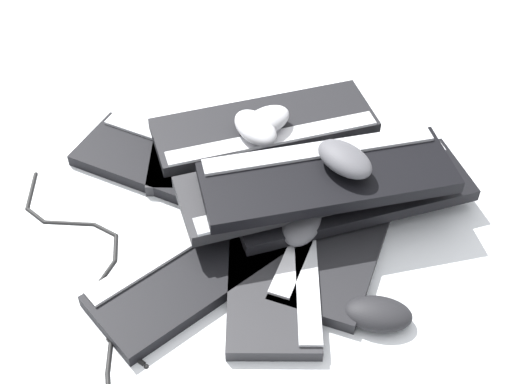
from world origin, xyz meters
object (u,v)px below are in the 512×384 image
(keyboard_2, at_px, (344,220))
(mouse_1, at_px, (266,121))
(keyboard_1, at_px, (274,246))
(mouse_2, at_px, (255,128))
(mouse_0, at_px, (302,222))
(mouse_4, at_px, (378,314))
(keyboard_6, at_px, (303,185))
(keyboard_3, at_px, (263,164))
(keyboard_4, at_px, (185,170))
(mouse_3, at_px, (345,159))
(keyboard_7, at_px, (265,127))
(keyboard_8, at_px, (327,176))
(keyboard_0, at_px, (212,259))
(keyboard_5, at_px, (350,192))

(keyboard_2, xyz_separation_m, mouse_1, (-0.03, -0.24, 0.07))
(keyboard_1, bearing_deg, mouse_2, -124.97)
(mouse_0, xyz_separation_m, mouse_1, (-0.11, -0.21, 0.03))
(mouse_1, bearing_deg, mouse_0, -117.38)
(mouse_4, bearing_deg, keyboard_6, 123.06)
(keyboard_6, bearing_deg, mouse_2, -103.19)
(keyboard_3, distance_m, mouse_2, 0.07)
(keyboard_4, height_order, mouse_3, mouse_3)
(keyboard_1, height_order, keyboard_6, keyboard_6)
(keyboard_6, bearing_deg, keyboard_1, 17.92)
(mouse_3, bearing_deg, keyboard_7, 172.45)
(keyboard_8, height_order, mouse_4, keyboard_8)
(keyboard_0, xyz_separation_m, keyboard_7, (-0.28, -0.17, 0.03))
(keyboard_3, xyz_separation_m, keyboard_7, (-0.06, -0.05, 0.03))
(keyboard_2, distance_m, mouse_2, 0.25)
(keyboard_7, height_order, mouse_1, mouse_1)
(keyboard_6, bearing_deg, mouse_1, -111.62)
(keyboard_2, height_order, mouse_3, mouse_3)
(keyboard_8, xyz_separation_m, mouse_1, (-0.04, -0.20, -0.02))
(mouse_1, bearing_deg, keyboard_2, -96.49)
(keyboard_5, distance_m, mouse_0, 0.12)
(keyboard_8, relative_size, mouse_1, 4.14)
(keyboard_0, distance_m, keyboard_2, 0.25)
(keyboard_1, distance_m, keyboard_3, 0.21)
(keyboard_5, xyz_separation_m, keyboard_8, (0.05, -0.02, 0.06))
(keyboard_2, xyz_separation_m, keyboard_5, (-0.04, -0.02, 0.03))
(keyboard_2, relative_size, keyboard_4, 0.99)
(keyboard_7, distance_m, mouse_1, 0.04)
(keyboard_8, xyz_separation_m, mouse_0, (0.07, 0.01, -0.05))
(keyboard_1, distance_m, keyboard_5, 0.18)
(keyboard_4, bearing_deg, mouse_4, 91.67)
(keyboard_1, relative_size, mouse_1, 3.85)
(mouse_0, bearing_deg, keyboard_1, 136.89)
(mouse_2, bearing_deg, keyboard_6, 177.04)
(keyboard_6, relative_size, mouse_1, 4.20)
(keyboard_1, relative_size, mouse_3, 3.85)
(mouse_1, bearing_deg, mouse_2, -177.84)
(keyboard_4, distance_m, keyboard_8, 0.30)
(keyboard_3, distance_m, keyboard_4, 0.15)
(mouse_3, bearing_deg, mouse_4, -31.39)
(keyboard_4, bearing_deg, mouse_3, 117.32)
(keyboard_0, xyz_separation_m, keyboard_2, (-0.23, 0.09, 0.00))
(mouse_3, bearing_deg, keyboard_3, -172.64)
(keyboard_6, relative_size, mouse_0, 4.20)
(mouse_4, bearing_deg, keyboard_5, 103.24)
(mouse_1, relative_size, mouse_2, 1.00)
(keyboard_4, relative_size, mouse_3, 4.22)
(keyboard_4, bearing_deg, mouse_2, 156.26)
(keyboard_7, height_order, mouse_2, mouse_2)
(keyboard_2, height_order, keyboard_6, keyboard_6)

